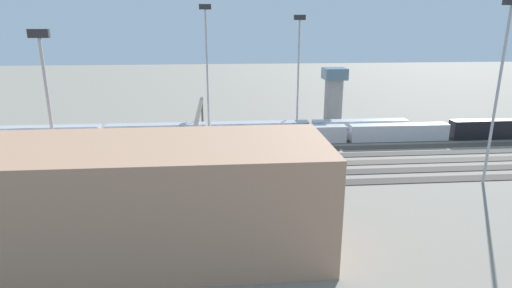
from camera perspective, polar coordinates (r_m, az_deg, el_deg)
The scene contains 20 objects.
ground_plane at distance 87.14m, azimuth 0.27°, elevation -1.38°, with size 400.00×400.00×0.00m, color gray.
track_bed_0 at distance 103.88m, azimuth -0.60°, elevation 1.56°, with size 140.00×2.80×0.12m, color #4C443D.
track_bed_1 at distance 99.06m, azimuth -0.38°, elevation 0.83°, with size 140.00×2.80×0.12m, color #4C443D.
track_bed_2 at distance 94.27m, azimuth -0.14°, elevation 0.03°, with size 140.00×2.80×0.12m, color #3D3833.
track_bed_3 at distance 89.50m, azimuth 0.12°, elevation -0.86°, with size 140.00×2.80×0.12m, color #4C443D.
track_bed_4 at distance 84.75m, azimuth 0.42°, elevation -1.85°, with size 140.00×2.80×0.12m, color #3D3833.
track_bed_5 at distance 80.03m, azimuth 0.75°, elevation -2.96°, with size 140.00×2.80×0.12m, color #4C443D.
track_bed_6 at distance 75.35m, azimuth 1.13°, elevation -4.20°, with size 140.00×2.80×0.12m, color #3D3833.
track_bed_7 at distance 70.72m, azimuth 1.55°, elevation -5.61°, with size 140.00×2.80×0.12m, color #3D3833.
train_on_track_2 at distance 93.49m, azimuth -2.71°, elevation 1.15°, with size 139.00×3.00×4.40m.
train_on_track_7 at distance 71.04m, azimuth -16.34°, elevation -4.38°, with size 10.00×3.00×5.00m.
train_on_track_4 at distance 89.59m, azimuth -25.67°, elevation -0.79°, with size 47.20×3.06×5.00m.
train_on_track_1 at distance 98.32m, azimuth -6.48°, elevation 1.79°, with size 95.60×3.06×3.80m.
light_mast_0 at distance 102.53m, azimuth -6.77°, elevation 12.09°, with size 2.80×0.70×30.57m.
light_mast_1 at distance 67.04m, azimuth -26.66°, elevation 6.00°, with size 2.80×0.70×25.57m.
light_mast_2 at distance 105.28m, azimuth 5.85°, elevation 11.54°, with size 2.80×0.70×28.24m.
light_mast_3 at distance 77.62m, azimuth 30.50°, elevation 8.54°, with size 2.80×0.70×30.18m.
signal_gantry at distance 84.91m, azimuth -7.93°, elevation 3.40°, with size 0.70×40.00×8.80m.
maintenance_shed at distance 51.97m, azimuth -21.91°, elevation -7.27°, with size 55.14×15.69×13.35m, color tan.
control_tower at distance 116.24m, azimuth 10.59°, elevation 7.15°, with size 6.00×6.00×14.74m.
Camera 1 is at (7.51, 82.71, 26.36)m, focal length 29.24 mm.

